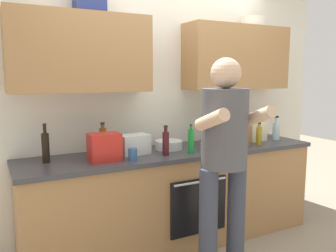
% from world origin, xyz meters
% --- Properties ---
extents(ground_plane, '(12.00, 12.00, 0.00)m').
position_xyz_m(ground_plane, '(0.00, 0.00, 0.00)').
color(ground_plane, gray).
extents(back_wall_unit, '(4.00, 0.38, 2.50)m').
position_xyz_m(back_wall_unit, '(-0.00, 0.27, 1.50)').
color(back_wall_unit, silver).
rests_on(back_wall_unit, ground).
extents(counter, '(2.84, 0.67, 0.90)m').
position_xyz_m(counter, '(0.00, -0.00, 0.45)').
color(counter, '#A37547').
rests_on(counter, ground).
extents(person_standing, '(0.49, 0.45, 1.72)m').
position_xyz_m(person_standing, '(-0.01, -0.75, 1.02)').
color(person_standing, '#383D4C').
rests_on(person_standing, ground).
extents(bottle_soy, '(0.06, 0.06, 0.31)m').
position_xyz_m(bottle_soy, '(-1.15, 0.07, 1.03)').
color(bottle_soy, black).
rests_on(bottle_soy, counter).
extents(bottle_wine, '(0.06, 0.06, 0.26)m').
position_xyz_m(bottle_wine, '(-0.18, -0.14, 1.01)').
color(bottle_wine, '#471419').
rests_on(bottle_wine, counter).
extents(bottle_hotsauce, '(0.07, 0.07, 0.26)m').
position_xyz_m(bottle_hotsauce, '(0.70, 0.13, 1.00)').
color(bottle_hotsauce, red).
rests_on(bottle_hotsauce, counter).
extents(bottle_soda, '(0.05, 0.05, 0.26)m').
position_xyz_m(bottle_soda, '(0.06, -0.16, 1.01)').
color(bottle_soda, '#198C33').
rests_on(bottle_soda, counter).
extents(bottle_oil, '(0.05, 0.05, 0.23)m').
position_xyz_m(bottle_oil, '(0.86, -0.16, 1.00)').
color(bottle_oil, olive).
rests_on(bottle_oil, counter).
extents(bottle_water, '(0.08, 0.08, 0.26)m').
position_xyz_m(bottle_water, '(1.23, -0.02, 1.00)').
color(bottle_water, silver).
rests_on(bottle_water, counter).
extents(bottle_syrup, '(0.06, 0.06, 0.28)m').
position_xyz_m(bottle_syrup, '(-0.65, 0.16, 1.03)').
color(bottle_syrup, '#8C4C14').
rests_on(bottle_syrup, counter).
extents(cup_coffee, '(0.09, 0.09, 0.09)m').
position_xyz_m(cup_coffee, '(0.20, -0.18, 0.94)').
color(cup_coffee, white).
rests_on(cup_coffee, counter).
extents(cup_tea, '(0.07, 0.07, 0.10)m').
position_xyz_m(cup_tea, '(-0.51, -0.18, 0.95)').
color(cup_tea, '#33598C').
rests_on(cup_tea, counter).
extents(cup_ceramic, '(0.08, 0.08, 0.09)m').
position_xyz_m(cup_ceramic, '(0.53, -0.16, 0.94)').
color(cup_ceramic, '#BF4C47').
rests_on(cup_ceramic, counter).
extents(mixing_bowl, '(0.26, 0.26, 0.08)m').
position_xyz_m(mixing_bowl, '(-0.04, 0.08, 0.94)').
color(mixing_bowl, silver).
rests_on(mixing_bowl, counter).
extents(knife_block, '(0.10, 0.14, 0.27)m').
position_xyz_m(knife_block, '(0.70, -0.10, 1.01)').
color(knife_block, brown).
rests_on(knife_block, counter).
extents(potted_herb, '(0.22, 0.22, 0.30)m').
position_xyz_m(potted_herb, '(0.34, -0.07, 1.07)').
color(potted_herb, '#9E6647').
rests_on(potted_herb, counter).
extents(grocery_bag_produce, '(0.28, 0.19, 0.17)m').
position_xyz_m(grocery_bag_produce, '(-0.41, 0.04, 0.99)').
color(grocery_bag_produce, silver).
rests_on(grocery_bag_produce, counter).
extents(grocery_bag_crisps, '(0.25, 0.18, 0.23)m').
position_xyz_m(grocery_bag_crisps, '(-0.71, -0.08, 1.01)').
color(grocery_bag_crisps, red).
rests_on(grocery_bag_crisps, counter).
extents(grocery_bag_rice, '(0.24, 0.19, 0.19)m').
position_xyz_m(grocery_bag_rice, '(0.98, 0.05, 1.00)').
color(grocery_bag_rice, beige).
rests_on(grocery_bag_rice, counter).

